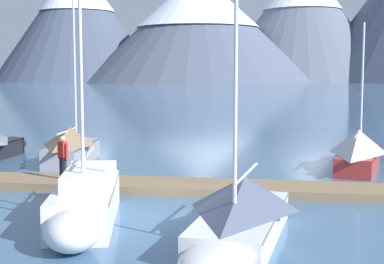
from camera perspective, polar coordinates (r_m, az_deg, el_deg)
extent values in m
plane|color=#426689|center=(17.75, -1.97, -8.57)|extent=(700.00, 700.00, 0.00)
cone|color=#424C60|center=(219.17, -11.41, 10.87)|extent=(61.92, 61.92, 44.69)
cone|color=#4C566B|center=(203.95, 0.60, 10.43)|extent=(81.89, 81.89, 38.22)
cone|color=white|center=(204.85, 0.61, 13.07)|extent=(43.56, 43.56, 19.36)
cone|color=slate|center=(224.91, 10.96, 10.98)|extent=(67.45, 67.45, 46.40)
cube|color=#846B4C|center=(21.58, -0.54, -5.47)|extent=(26.66, 3.53, 0.30)
cylinder|color=#38383D|center=(20.68, -0.96, -6.08)|extent=(25.50, 1.55, 0.24)
cylinder|color=#38383D|center=(22.50, -0.15, -5.06)|extent=(25.50, 1.55, 0.24)
ellipsoid|color=black|center=(33.02, -17.63, -1.16)|extent=(1.68, 1.95, 0.81)
cube|color=#93939E|center=(28.29, -11.90, -2.12)|extent=(1.71, 4.98, 0.95)
ellipsoid|color=#93939E|center=(30.96, -10.48, -1.37)|extent=(1.38, 1.90, 0.90)
cube|color=#424247|center=(28.23, -11.92, -1.25)|extent=(1.75, 4.88, 0.06)
cylinder|color=silver|center=(28.75, -11.66, 6.37)|extent=(0.10, 0.10, 7.41)
cylinder|color=silver|center=(27.43, -12.38, 0.10)|extent=(0.17, 3.06, 0.08)
pyramid|color=#7A664C|center=(27.82, -12.15, -0.37)|extent=(1.93, 4.00, 0.88)
cube|color=white|center=(17.49, -10.56, -7.06)|extent=(2.55, 5.36, 1.09)
ellipsoid|color=white|center=(14.71, -11.84, -9.66)|extent=(1.74, 2.05, 1.04)
cube|color=slate|center=(17.38, -10.59, -5.44)|extent=(2.58, 5.27, 0.06)
cylinder|color=silver|center=(16.52, -11.00, 3.78)|extent=(0.10, 0.10, 5.54)
cylinder|color=silver|center=(18.12, -10.33, -2.15)|extent=(0.57, 2.83, 0.08)
cube|color=white|center=(17.20, -10.66, -4.62)|extent=(1.57, 2.49, 0.48)
cube|color=silver|center=(19.78, -9.79, -3.35)|extent=(1.53, 0.36, 0.36)
cube|color=silver|center=(15.49, 4.97, -9.31)|extent=(2.79, 5.65, 0.79)
ellipsoid|color=silver|center=(12.63, 2.32, -12.96)|extent=(1.94, 2.33, 0.75)
cube|color=slate|center=(15.40, 4.98, -8.04)|extent=(2.81, 5.55, 0.06)
cylinder|color=silver|center=(14.00, 4.36, 2.33)|extent=(0.10, 0.10, 5.61)
cylinder|color=silver|center=(15.88, 5.49, -4.14)|extent=(0.65, 3.32, 0.08)
pyramid|color=#4C5670|center=(15.68, 5.27, -6.03)|extent=(2.85, 4.63, 0.86)
cube|color=#B2332D|center=(27.27, 16.34, -2.69)|extent=(3.04, 5.96, 0.82)
ellipsoid|color=#B2332D|center=(30.49, 16.89, -1.77)|extent=(1.86, 2.47, 0.78)
cube|color=#501614|center=(27.22, 16.36, -1.92)|extent=(3.05, 5.86, 0.06)
cylinder|color=silver|center=(27.55, 16.66, 4.38)|extent=(0.10, 0.10, 5.86)
cylinder|color=silver|center=(26.32, 16.26, -0.21)|extent=(0.82, 2.68, 0.08)
pyramid|color=silver|center=(26.72, 16.31, -0.87)|extent=(2.97, 4.92, 1.03)
cylinder|color=#232328|center=(22.63, -12.58, -3.58)|extent=(0.14, 0.14, 0.86)
cylinder|color=#232328|center=(22.84, -12.95, -3.50)|extent=(0.14, 0.14, 0.86)
cube|color=#B22823|center=(22.62, -12.82, -1.72)|extent=(0.44, 0.40, 0.60)
sphere|color=tan|center=(22.57, -12.84, -0.66)|extent=(0.22, 0.22, 0.22)
cylinder|color=#B22823|center=(22.43, -12.45, -1.96)|extent=(0.09, 0.09, 0.62)
cylinder|color=#B22823|center=(22.84, -13.16, -1.83)|extent=(0.09, 0.09, 0.62)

